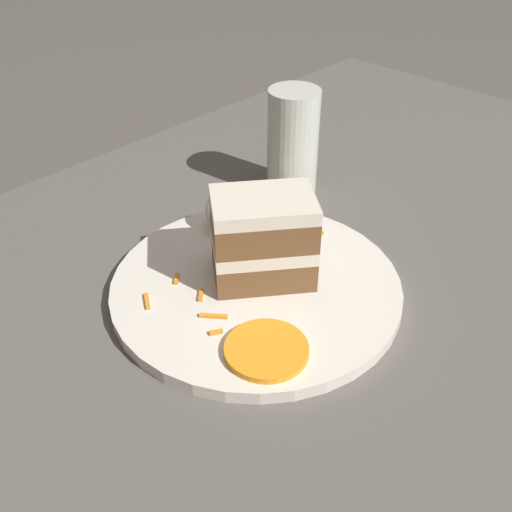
{
  "coord_description": "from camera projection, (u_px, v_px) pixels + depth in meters",
  "views": [
    {
      "loc": [
        -0.37,
        -0.27,
        0.42
      ],
      "look_at": [
        -0.03,
        0.05,
        0.08
      ],
      "focal_mm": 42.0,
      "sensor_mm": 36.0,
      "label": 1
    }
  ],
  "objects": [
    {
      "name": "ground_plane",
      "position": [
        310.0,
        324.0,
        0.61
      ],
      "size": [
        6.0,
        6.0,
        0.0
      ],
      "primitive_type": "plane",
      "color": "#4C4742",
      "rests_on": "ground"
    },
    {
      "name": "dining_table",
      "position": [
        311.0,
        311.0,
        0.6
      ],
      "size": [
        1.25,
        0.83,
        0.04
      ],
      "primitive_type": "cube",
      "color": "#56514C",
      "rests_on": "ground"
    },
    {
      "name": "plate",
      "position": [
        256.0,
        287.0,
        0.6
      ],
      "size": [
        0.29,
        0.29,
        0.01
      ],
      "primitive_type": "cylinder",
      "color": "silver",
      "rests_on": "dining_table"
    },
    {
      "name": "cake_slice",
      "position": [
        263.0,
        238.0,
        0.57
      ],
      "size": [
        0.12,
        0.11,
        0.09
      ],
      "rotation": [
        0.0,
        0.0,
        4.04
      ],
      "color": "brown",
      "rests_on": "plate"
    },
    {
      "name": "cream_dollop",
      "position": [
        224.0,
        211.0,
        0.66
      ],
      "size": [
        0.04,
        0.04,
        0.04
      ],
      "primitive_type": "ellipsoid",
      "color": "silver",
      "rests_on": "plate"
    },
    {
      "name": "orange_garnish",
      "position": [
        266.0,
        350.0,
        0.51
      ],
      "size": [
        0.07,
        0.07,
        0.01
      ],
      "primitive_type": "cylinder",
      "color": "orange",
      "rests_on": "plate"
    },
    {
      "name": "carrot_shreds_scatter",
      "position": [
        220.0,
        283.0,
        0.59
      ],
      "size": [
        0.21,
        0.1,
        0.0
      ],
      "color": "orange",
      "rests_on": "plate"
    },
    {
      "name": "drinking_glass",
      "position": [
        293.0,
        149.0,
        0.73
      ],
      "size": [
        0.06,
        0.06,
        0.13
      ],
      "color": "beige",
      "rests_on": "dining_table"
    }
  ]
}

